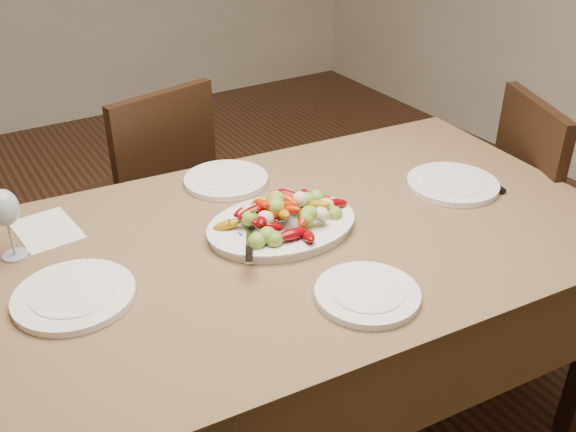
# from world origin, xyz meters

# --- Properties ---
(floor) EXTENTS (6.00, 6.00, 0.00)m
(floor) POSITION_xyz_m (0.00, 0.00, 0.00)
(floor) COLOR #3A2011
(floor) RESTS_ON ground
(dining_table) EXTENTS (1.91, 1.18, 0.76)m
(dining_table) POSITION_xyz_m (0.12, -0.15, 0.38)
(dining_table) COLOR brown
(dining_table) RESTS_ON ground
(chair_far) EXTENTS (0.51, 0.51, 0.95)m
(chair_far) POSITION_xyz_m (0.03, 0.79, 0.47)
(chair_far) COLOR black
(chair_far) RESTS_ON ground
(chair_right) EXTENTS (0.55, 0.55, 0.95)m
(chair_right) POSITION_xyz_m (1.28, -0.21, 0.47)
(chair_right) COLOR black
(chair_right) RESTS_ON ground
(serving_platter) EXTENTS (0.43, 0.33, 0.02)m
(serving_platter) POSITION_xyz_m (0.12, -0.12, 0.77)
(serving_platter) COLOR white
(serving_platter) RESTS_ON dining_table
(roasted_vegetables) EXTENTS (0.35, 0.25, 0.09)m
(roasted_vegetables) POSITION_xyz_m (0.12, -0.12, 0.83)
(roasted_vegetables) COLOR #6B0205
(roasted_vegetables) RESTS_ON serving_platter
(serving_spoon) EXTENTS (0.27, 0.19, 0.03)m
(serving_spoon) POSITION_xyz_m (0.05, -0.15, 0.81)
(serving_spoon) COLOR #9EA0A8
(serving_spoon) RESTS_ON serving_platter
(plate_left) EXTENTS (0.28, 0.28, 0.02)m
(plate_left) POSITION_xyz_m (-0.45, -0.13, 0.77)
(plate_left) COLOR white
(plate_left) RESTS_ON dining_table
(plate_right) EXTENTS (0.28, 0.28, 0.02)m
(plate_right) POSITION_xyz_m (0.71, -0.17, 0.77)
(plate_right) COLOR white
(plate_right) RESTS_ON dining_table
(plate_far) EXTENTS (0.26, 0.26, 0.02)m
(plate_far) POSITION_xyz_m (0.12, 0.22, 0.77)
(plate_far) COLOR white
(plate_far) RESTS_ON dining_table
(plate_near) EXTENTS (0.25, 0.25, 0.02)m
(plate_near) POSITION_xyz_m (0.14, -0.48, 0.77)
(plate_near) COLOR white
(plate_near) RESTS_ON dining_table
(wine_glass) EXTENTS (0.08, 0.08, 0.20)m
(wine_glass) POSITION_xyz_m (-0.53, 0.13, 0.86)
(wine_glass) COLOR #8C99A5
(wine_glass) RESTS_ON dining_table
(menu_card) EXTENTS (0.17, 0.22, 0.00)m
(menu_card) POSITION_xyz_m (-0.43, 0.22, 0.76)
(menu_card) COLOR silver
(menu_card) RESTS_ON dining_table
(table_knife) EXTENTS (0.05, 0.20, 0.01)m
(table_knife) POSITION_xyz_m (0.82, -0.21, 0.76)
(table_knife) COLOR #9EA0A8
(table_knife) RESTS_ON dining_table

